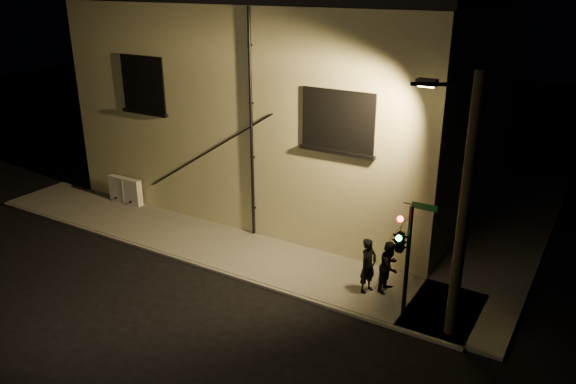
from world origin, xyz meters
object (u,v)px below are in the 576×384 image
Objects in this scene: traffic_signal at (401,240)px; streetlamp_pole at (462,206)px; pedestrian_a at (368,266)px; pedestrian_b at (389,266)px; utility_cabinet at (125,190)px.

streetlamp_pole is (1.54, 0.01, 1.36)m from traffic_signal.
pedestrian_a is 0.68m from pedestrian_b.
traffic_signal is 0.49× the size of streetlamp_pole.
pedestrian_a reaches higher than pedestrian_b.
streetlamp_pole is (2.23, -1.19, 2.94)m from pedestrian_b.
streetlamp_pole reaches higher than pedestrian_a.
pedestrian_a is at bearing 147.17° from traffic_signal.
utility_cabinet is 15.27m from streetlamp_pole.
utility_cabinet is 12.09m from pedestrian_a.
pedestrian_b is 2.10m from traffic_signal.
utility_cabinet is at bearing 91.68° from pedestrian_b.
utility_cabinet is at bearing 170.48° from traffic_signal.
streetlamp_pole reaches higher than traffic_signal.
traffic_signal is at bearing -106.82° from pedestrian_a.
streetlamp_pole is (14.77, -2.21, 3.20)m from utility_cabinet.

